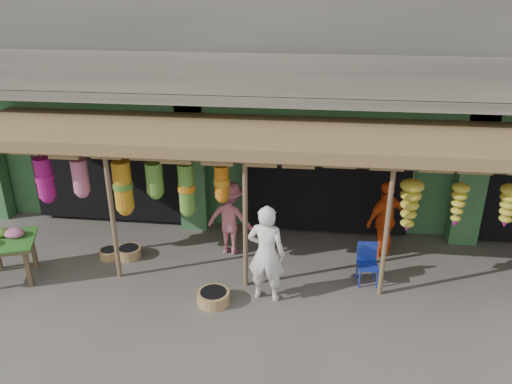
# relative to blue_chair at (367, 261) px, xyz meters

# --- Properties ---
(ground) EXTENTS (80.00, 80.00, 0.00)m
(ground) POSITION_rel_blue_chair_xyz_m (-0.78, -0.21, -0.45)
(ground) COLOR #514C47
(ground) RESTS_ON ground
(building) EXTENTS (16.40, 6.80, 7.00)m
(building) POSITION_rel_blue_chair_xyz_m (-0.78, 4.66, 2.92)
(building) COLOR gray
(building) RESTS_ON ground
(awning) EXTENTS (14.00, 2.70, 2.79)m
(awning) POSITION_rel_blue_chair_xyz_m (-0.94, 0.59, 2.12)
(awning) COLOR brown
(awning) RESTS_ON ground
(blue_chair) EXTENTS (0.41, 0.42, 0.80)m
(blue_chair) POSITION_rel_blue_chair_xyz_m (0.00, 0.00, 0.00)
(blue_chair) COLOR #172B9A
(blue_chair) RESTS_ON ground
(basket_left) EXTENTS (0.65, 0.65, 0.21)m
(basket_left) POSITION_rel_blue_chair_xyz_m (-4.85, 0.33, -0.34)
(basket_left) COLOR olive
(basket_left) RESTS_ON ground
(basket_mid) EXTENTS (0.65, 0.65, 0.23)m
(basket_mid) POSITION_rel_blue_chair_xyz_m (-2.78, -1.05, -0.33)
(basket_mid) COLOR olive
(basket_mid) RESTS_ON ground
(basket_right) EXTENTS (0.42, 0.42, 0.19)m
(basket_right) POSITION_rel_blue_chair_xyz_m (-5.25, 0.25, -0.35)
(basket_right) COLOR #9B6C48
(basket_right) RESTS_ON ground
(person_front) EXTENTS (0.73, 0.54, 1.85)m
(person_front) POSITION_rel_blue_chair_xyz_m (-1.86, -0.78, 0.48)
(person_front) COLOR white
(person_front) RESTS_ON ground
(person_vendor) EXTENTS (1.02, 0.90, 1.66)m
(person_vendor) POSITION_rel_blue_chair_xyz_m (0.42, 1.06, 0.38)
(person_vendor) COLOR #EA5016
(person_vendor) RESTS_ON ground
(person_shopper) EXTENTS (1.13, 0.79, 1.59)m
(person_shopper) POSITION_rel_blue_chair_xyz_m (-2.77, 0.80, 0.35)
(person_shopper) COLOR #C66979
(person_shopper) RESTS_ON ground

